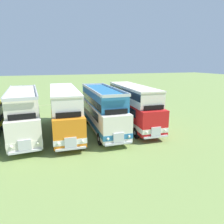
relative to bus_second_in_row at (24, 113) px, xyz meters
name	(u,v)px	position (x,y,z in m)	size (l,w,h in m)	color
ground_plane	(66,134)	(3.71, -0.37, -2.35)	(200.00, 200.00, 0.00)	#7A934C
bus_second_in_row	(24,113)	(0.00, 0.00, 0.00)	(3.10, 9.87, 4.52)	silver
bus_third_in_row	(65,109)	(3.72, 0.13, 0.12)	(2.90, 11.17, 4.49)	orange
bus_fourth_in_row	(102,109)	(7.42, -0.56, 0.00)	(2.76, 10.17, 4.52)	silver
bus_fifth_in_row	(133,104)	(11.13, 0.12, 0.12)	(2.94, 10.81, 4.49)	red
rope_fence_line	(58,106)	(3.71, 10.28, -1.66)	(20.90, 0.08, 1.05)	#8C704C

